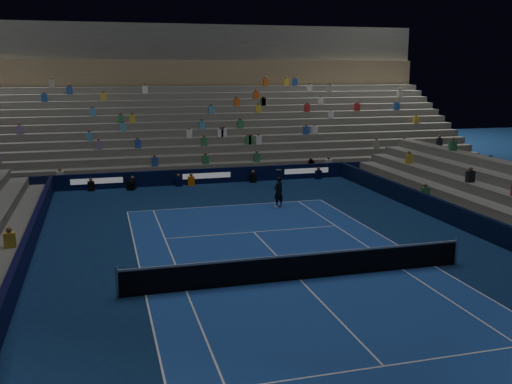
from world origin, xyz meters
The scene contains 8 objects.
ground centered at (0.00, 0.00, 0.00)m, with size 90.00×90.00×0.00m, color #0D244E.
court_surface centered at (0.00, 0.00, 0.01)m, with size 10.97×23.77×0.01m, color #1B4196.
sponsor_barrier_far centered at (0.00, 18.50, 0.50)m, with size 44.00×0.25×1.00m, color black.
sponsor_barrier_west centered at (-9.70, 0.00, 0.50)m, with size 0.25×37.00×1.00m, color black.
grandstand_main centered at (0.00, 27.90, 3.38)m, with size 44.00×15.20×11.20m.
tennis_net centered at (0.00, 0.00, 0.50)m, with size 12.90×0.10×1.10m.
tennis_player centered at (2.60, 10.83, 0.86)m, with size 0.62×0.41×1.71m, color black.
broadcast_camera centered at (-4.93, 17.72, 0.31)m, with size 0.62×0.98×0.60m.
Camera 1 is at (-6.69, -18.49, 7.44)m, focal length 40.37 mm.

